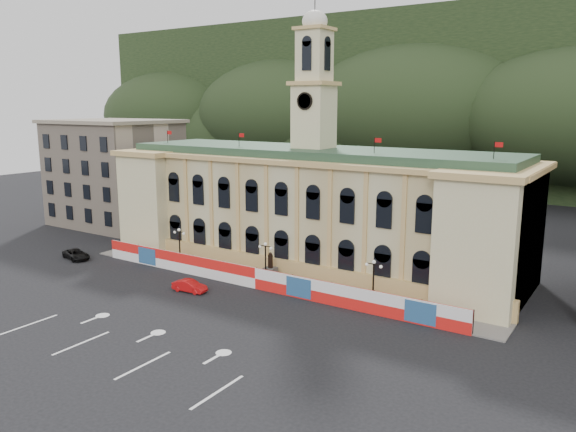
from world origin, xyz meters
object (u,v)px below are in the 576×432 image
Objects in this scene: statue at (270,272)px; red_sedan at (190,286)px; lamp_center at (266,259)px; black_suv at (76,254)px.

red_sedan is at bearing -125.07° from statue.
statue is at bearing 90.00° from lamp_center.
black_suv is at bearing -169.18° from lamp_center.
red_sedan is (-5.68, -7.09, -2.39)m from lamp_center.
lamp_center is at bearing -90.00° from statue.
lamp_center is (0.00, -1.00, 1.89)m from statue.
lamp_center is at bearing -45.09° from red_sedan.
statue reaches higher than red_sedan.
lamp_center reaches higher than black_suv.
black_suv reaches higher than red_sedan.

